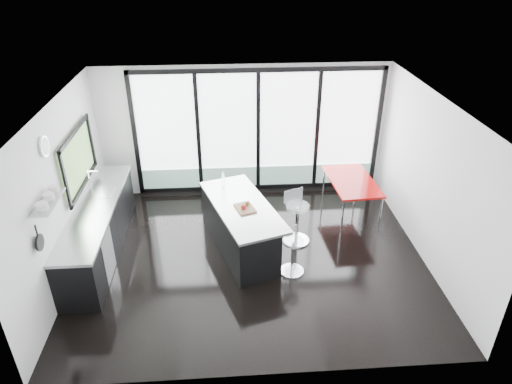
{
  "coord_description": "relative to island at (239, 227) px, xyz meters",
  "views": [
    {
      "loc": [
        -0.39,
        -6.49,
        4.93
      ],
      "look_at": [
        0.1,
        0.3,
        1.15
      ],
      "focal_mm": 32.0,
      "sensor_mm": 36.0,
      "label": 1
    }
  ],
  "objects": [
    {
      "name": "wall_left",
      "position": [
        -2.76,
        -0.03,
        1.11
      ],
      "size": [
        0.26,
        5.0,
        2.8
      ],
      "color": "silver",
      "rests_on": "ground"
    },
    {
      "name": "bar_stool_far",
      "position": [
        1.07,
        0.13,
        -0.06
      ],
      "size": [
        0.64,
        0.64,
        0.78
      ],
      "primitive_type": "cylinder",
      "rotation": [
        0.0,
        0.0,
        0.38
      ],
      "color": "silver",
      "rests_on": "floor"
    },
    {
      "name": "wall_back",
      "position": [
        0.48,
        2.16,
        0.82
      ],
      "size": [
        6.0,
        0.09,
        2.8
      ],
      "color": "silver",
      "rests_on": "ground"
    },
    {
      "name": "counter_cabinets",
      "position": [
        -2.46,
        0.09,
        0.01
      ],
      "size": [
        0.69,
        3.24,
        1.36
      ],
      "color": "black",
      "rests_on": "floor"
    },
    {
      "name": "ceiling",
      "position": [
        0.21,
        -0.3,
        2.35
      ],
      "size": [
        6.0,
        5.0,
        0.0
      ],
      "primitive_type": "cube",
      "color": "white",
      "rests_on": "wall_back"
    },
    {
      "name": "bar_stool_near",
      "position": [
        0.86,
        -0.76,
        -0.13
      ],
      "size": [
        0.53,
        0.53,
        0.64
      ],
      "primitive_type": "cylinder",
      "rotation": [
        0.0,
        0.0,
        0.42
      ],
      "color": "silver",
      "rests_on": "floor"
    },
    {
      "name": "island",
      "position": [
        0.0,
        0.0,
        0.0
      ],
      "size": [
        1.54,
        2.36,
        1.16
      ],
      "color": "black",
      "rests_on": "floor"
    },
    {
      "name": "wall_front",
      "position": [
        0.21,
        -2.8,
        0.95
      ],
      "size": [
        6.0,
        0.0,
        2.8
      ],
      "primitive_type": "cube",
      "color": "silver",
      "rests_on": "ground"
    },
    {
      "name": "wall_right",
      "position": [
        3.21,
        -0.3,
        0.95
      ],
      "size": [
        0.0,
        5.0,
        2.8
      ],
      "primitive_type": "cube",
      "color": "silver",
      "rests_on": "ground"
    },
    {
      "name": "red_table",
      "position": [
        2.28,
        1.0,
        -0.06
      ],
      "size": [
        0.92,
        1.51,
        0.78
      ],
      "primitive_type": "cube",
      "rotation": [
        0.0,
        0.0,
        0.06
      ],
      "color": "#A80D0D",
      "rests_on": "floor"
    },
    {
      "name": "floor",
      "position": [
        0.21,
        -0.3,
        -0.45
      ],
      "size": [
        6.0,
        5.0,
        0.0
      ],
      "primitive_type": "cube",
      "color": "black",
      "rests_on": "ground"
    }
  ]
}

